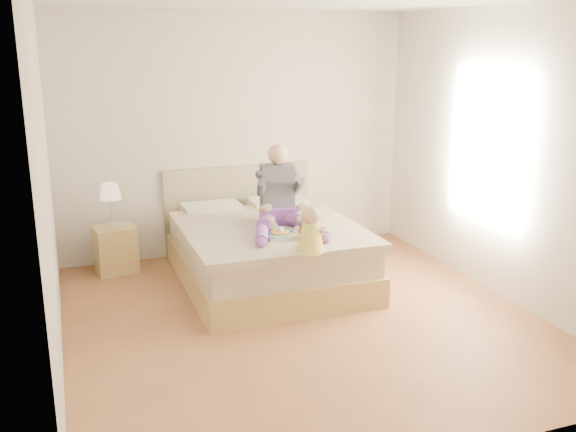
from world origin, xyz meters
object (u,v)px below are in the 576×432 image
object	(u,v)px
adult	(280,202)
baby	(311,233)
bed	(264,249)
tray	(290,233)
nightstand	(116,249)

from	to	relation	value
adult	baby	xyz separation A→B (m)	(-0.02, -0.84, -0.07)
bed	tray	distance (m)	0.65
bed	nightstand	xyz separation A→B (m)	(-1.42, 0.71, -0.07)
adult	baby	distance (m)	0.84
baby	bed	bearing A→B (deg)	121.00
adult	nightstand	bearing A→B (deg)	157.29
adult	bed	bearing A→B (deg)	123.40
bed	adult	xyz separation A→B (m)	(0.10, -0.22, 0.53)
nightstand	adult	bearing A→B (deg)	-39.17
tray	baby	world-z (taller)	baby
nightstand	baby	bearing A→B (deg)	-57.25
nightstand	tray	size ratio (longest dim) A/B	1.01
tray	nightstand	bearing A→B (deg)	147.82
bed	baby	distance (m)	1.16
nightstand	baby	world-z (taller)	baby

